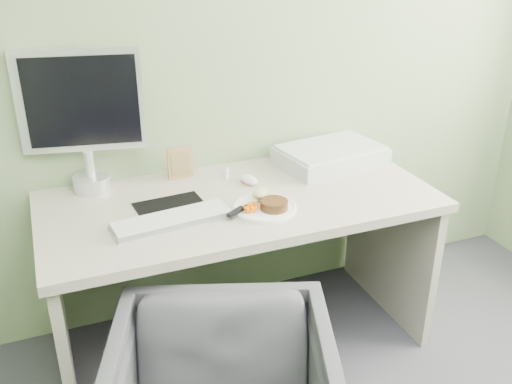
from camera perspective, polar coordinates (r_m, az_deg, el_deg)
name	(u,v)px	position (r m, az deg, el deg)	size (l,w,h in m)	color
wall_back	(207,28)	(2.49, -4.90, 16.02)	(3.50, 3.50, 0.00)	gray
desk	(240,237)	(2.41, -1.57, -4.48)	(1.60, 0.75, 0.73)	#A79C8C
plate	(265,208)	(2.23, 0.88, -1.62)	(0.25, 0.25, 0.01)	white
steak	(274,205)	(2.20, 1.82, -1.28)	(0.11, 0.11, 0.03)	black
potato_pile	(266,194)	(2.26, 0.98, -0.21)	(0.11, 0.08, 0.06)	tan
carrot_heap	(250,205)	(2.19, -0.62, -1.35)	(0.06, 0.05, 0.04)	#FB6805
steak_knife	(241,209)	(2.18, -1.49, -1.68)	(0.20, 0.13, 0.02)	silver
mousepad	(173,209)	(2.25, -8.33, -1.69)	(0.27, 0.24, 0.00)	black
keyboard	(172,219)	(2.15, -8.37, -2.71)	(0.44, 0.13, 0.02)	white
computer_mouse	(249,180)	(2.45, -0.71, 1.24)	(0.06, 0.10, 0.04)	white
photo_frame	(180,163)	(2.50, -7.57, 2.88)	(0.11, 0.01, 0.14)	#9E764A
eyedrop_bottle	(226,173)	(2.50, -2.98, 1.94)	(0.02, 0.02, 0.06)	white
scanner	(330,156)	(2.68, 7.44, 3.61)	(0.47, 0.31, 0.07)	silver
monitor	(82,113)	(2.40, -16.99, 7.57)	(0.49, 0.17, 0.59)	silver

